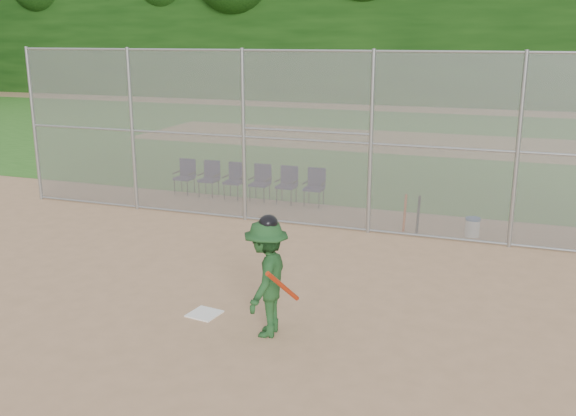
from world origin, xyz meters
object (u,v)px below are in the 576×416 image
(home_plate, at_px, (204,314))
(batter_at_plate, at_px, (267,278))
(water_cooler, at_px, (472,227))
(chair_0, at_px, (184,177))

(home_plate, xyz_separation_m, batter_at_plate, (1.18, -0.29, 0.87))
(home_plate, distance_m, water_cooler, 6.77)
(home_plate, xyz_separation_m, chair_0, (-4.20, 7.02, 0.47))
(home_plate, bearing_deg, chair_0, 120.93)
(batter_at_plate, bearing_deg, water_cooler, 67.69)
(batter_at_plate, xyz_separation_m, water_cooler, (2.46, 6.00, -0.67))
(water_cooler, relative_size, chair_0, 0.43)
(batter_at_plate, distance_m, water_cooler, 6.52)
(home_plate, relative_size, chair_0, 0.47)
(water_cooler, bearing_deg, batter_at_plate, -112.31)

